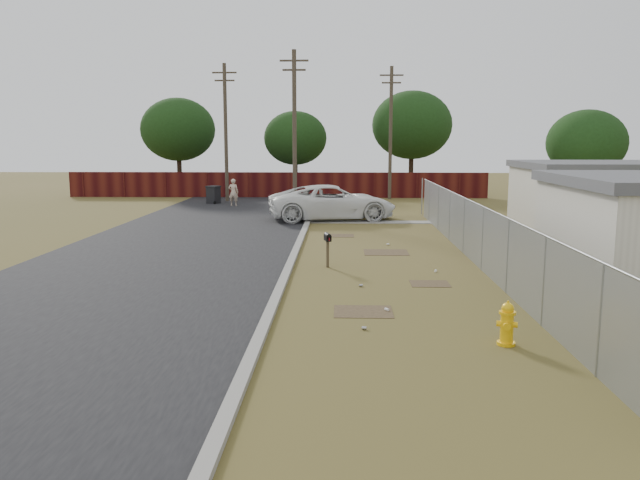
{
  "coord_description": "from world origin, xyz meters",
  "views": [
    {
      "loc": [
        -1.33,
        -19.45,
        4.05
      ],
      "look_at": [
        -1.97,
        -1.05,
        1.1
      ],
      "focal_mm": 35.0,
      "sensor_mm": 36.0,
      "label": 1
    }
  ],
  "objects_px": {
    "pedestrian": "(233,192)",
    "trash_bin": "(213,195)",
    "fire_hydrant": "(507,324)",
    "mailbox": "(328,240)",
    "pickup_truck": "(332,202)"
  },
  "relations": [
    {
      "from": "mailbox",
      "to": "trash_bin",
      "type": "height_order",
      "value": "trash_bin"
    },
    {
      "from": "fire_hydrant",
      "to": "trash_bin",
      "type": "relative_size",
      "value": 0.79
    },
    {
      "from": "pickup_truck",
      "to": "trash_bin",
      "type": "height_order",
      "value": "pickup_truck"
    },
    {
      "from": "fire_hydrant",
      "to": "pedestrian",
      "type": "xyz_separation_m",
      "value": [
        -10.04,
        26.41,
        0.42
      ]
    },
    {
      "from": "fire_hydrant",
      "to": "pedestrian",
      "type": "bearing_deg",
      "value": 110.82
    },
    {
      "from": "fire_hydrant",
      "to": "mailbox",
      "type": "xyz_separation_m",
      "value": [
        -3.75,
        7.61,
        0.46
      ]
    },
    {
      "from": "fire_hydrant",
      "to": "trash_bin",
      "type": "height_order",
      "value": "trash_bin"
    },
    {
      "from": "mailbox",
      "to": "pickup_truck",
      "type": "xyz_separation_m",
      "value": [
        -0.03,
        12.17,
        0.02
      ]
    },
    {
      "from": "trash_bin",
      "to": "pedestrian",
      "type": "bearing_deg",
      "value": -41.83
    },
    {
      "from": "mailbox",
      "to": "pedestrian",
      "type": "height_order",
      "value": "pedestrian"
    },
    {
      "from": "pedestrian",
      "to": "mailbox",
      "type": "bearing_deg",
      "value": 113.83
    },
    {
      "from": "mailbox",
      "to": "pickup_truck",
      "type": "bearing_deg",
      "value": 90.16
    },
    {
      "from": "fire_hydrant",
      "to": "trash_bin",
      "type": "distance_m",
      "value": 30.11
    },
    {
      "from": "pedestrian",
      "to": "trash_bin",
      "type": "height_order",
      "value": "pedestrian"
    },
    {
      "from": "pedestrian",
      "to": "fire_hydrant",
      "type": "bearing_deg",
      "value": 116.15
    }
  ]
}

